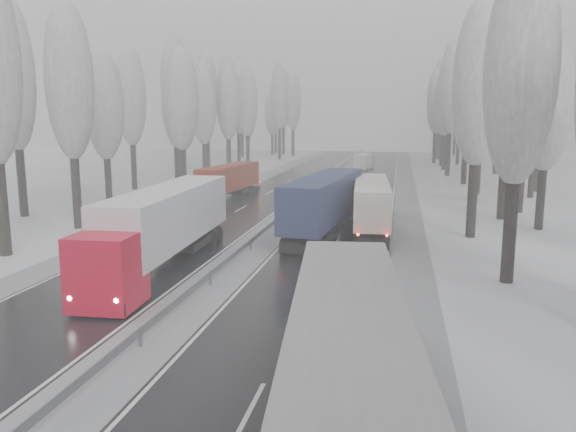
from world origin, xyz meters
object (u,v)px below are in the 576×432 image
(box_truck_distant, at_px, (364,161))
(truck_grey_tarp, at_px, (348,360))
(truck_cream_box, at_px, (371,201))
(truck_red_red, at_px, (225,181))
(truck_red_white, at_px, (162,224))
(truck_blue_box, at_px, (328,200))

(box_truck_distant, bearing_deg, truck_grey_tarp, -78.85)
(truck_grey_tarp, bearing_deg, truck_cream_box, 85.48)
(box_truck_distant, bearing_deg, truck_red_red, -98.59)
(truck_cream_box, bearing_deg, truck_red_white, -132.15)
(truck_grey_tarp, relative_size, truck_cream_box, 1.11)
(truck_blue_box, height_order, truck_red_white, truck_red_white)
(truck_cream_box, height_order, box_truck_distant, truck_cream_box)
(truck_grey_tarp, relative_size, truck_red_white, 0.95)
(truck_blue_box, height_order, truck_red_red, truck_blue_box)
(truck_blue_box, bearing_deg, box_truck_distant, 97.26)
(truck_grey_tarp, relative_size, truck_red_red, 1.18)
(truck_cream_box, distance_m, box_truck_distant, 52.11)
(truck_blue_box, relative_size, box_truck_distant, 2.46)
(truck_grey_tarp, bearing_deg, truck_blue_box, 91.93)
(truck_red_white, relative_size, truck_red_red, 1.24)
(truck_cream_box, bearing_deg, box_truck_distant, 90.58)
(box_truck_distant, relative_size, truck_red_white, 0.40)
(truck_cream_box, relative_size, box_truck_distant, 2.15)
(truck_grey_tarp, height_order, truck_red_red, truck_grey_tarp)
(truck_blue_box, bearing_deg, truck_red_white, -118.08)
(truck_cream_box, distance_m, truck_red_white, 17.45)
(truck_grey_tarp, xyz_separation_m, box_truck_distant, (-4.73, 81.11, -1.20))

